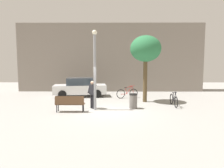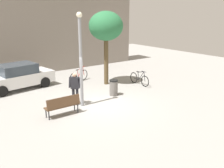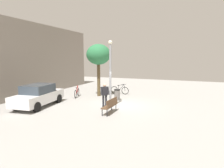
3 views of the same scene
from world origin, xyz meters
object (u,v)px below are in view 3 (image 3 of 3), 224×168
object	(u,v)px
person_by_lamppost	(105,94)
trash_bin	(117,95)
park_bench	(111,105)
parked_car_white	(38,95)
lamppost	(110,70)
plaza_tree	(98,55)
bicycle_black	(120,90)
bicycle_red	(77,93)

from	to	relation	value
person_by_lamppost	trash_bin	xyz separation A→B (m)	(2.46, 0.02, -0.51)
park_bench	parked_car_white	xyz separation A→B (m)	(-0.32, 5.44, 0.23)
lamppost	parked_car_white	bearing A→B (deg)	108.92
plaza_tree	parked_car_white	xyz separation A→B (m)	(-4.96, 2.32, -2.89)
bicycle_black	lamppost	bearing A→B (deg)	-167.26
person_by_lamppost	parked_car_white	bearing A→B (deg)	108.13
person_by_lamppost	park_bench	world-z (taller)	person_by_lamppost
park_bench	bicycle_red	size ratio (longest dim) A/B	0.93
bicycle_red	plaza_tree	bearing A→B (deg)	-54.92
park_bench	bicycle_red	world-z (taller)	bicycle_red
plaza_tree	person_by_lamppost	bearing A→B (deg)	-147.88
lamppost	bicycle_black	distance (m)	5.49
person_by_lamppost	bicycle_red	distance (m)	4.51
parked_car_white	trash_bin	xyz separation A→B (m)	(3.93, -4.49, -0.32)
park_bench	trash_bin	size ratio (longest dim) A/B	1.77
park_bench	trash_bin	xyz separation A→B (m)	(3.61, 0.95, -0.09)
person_by_lamppost	bicycle_red	bearing A→B (deg)	58.09
park_bench	plaza_tree	world-z (taller)	plaza_tree
lamppost	person_by_lamppost	xyz separation A→B (m)	(-0.19, 0.35, -1.60)
lamppost	person_by_lamppost	world-z (taller)	lamppost
trash_bin	lamppost	bearing A→B (deg)	-170.74
park_bench	plaza_tree	distance (m)	6.41
bicycle_red	bicycle_black	bearing A→B (deg)	-47.90
lamppost	trash_bin	xyz separation A→B (m)	(2.27, 0.37, -2.11)
parked_car_white	bicycle_black	bearing A→B (deg)	-29.67
plaza_tree	trash_bin	xyz separation A→B (m)	(-1.03, -2.17, -3.21)
lamppost	trash_bin	world-z (taller)	lamppost
lamppost	person_by_lamppost	size ratio (longest dim) A/B	2.75
trash_bin	parked_car_white	bearing A→B (deg)	131.21
park_bench	bicycle_black	bearing A→B (deg)	15.15
trash_bin	plaza_tree	bearing A→B (deg)	64.56
lamppost	parked_car_white	xyz separation A→B (m)	(-1.67, 4.86, -1.79)
person_by_lamppost	bicycle_black	world-z (taller)	person_by_lamppost
lamppost	plaza_tree	size ratio (longest dim) A/B	0.99
person_by_lamppost	plaza_tree	distance (m)	4.93
bicycle_red	trash_bin	distance (m)	3.78
plaza_tree	trash_bin	distance (m)	4.01
bicycle_red	parked_car_white	size ratio (longest dim) A/B	0.39
park_bench	plaza_tree	bearing A→B (deg)	33.92
parked_car_white	trash_bin	distance (m)	5.98
parked_car_white	trash_bin	size ratio (longest dim) A/B	4.85
parked_car_white	person_by_lamppost	bearing A→B (deg)	-71.87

